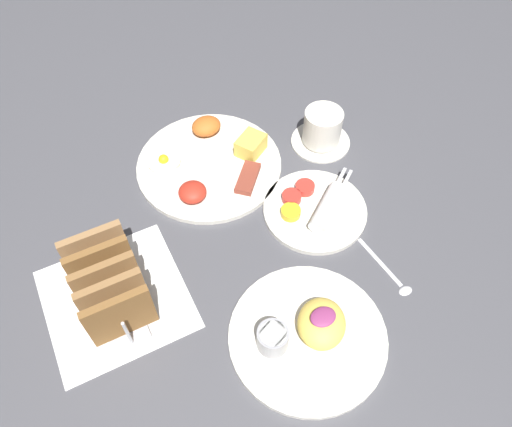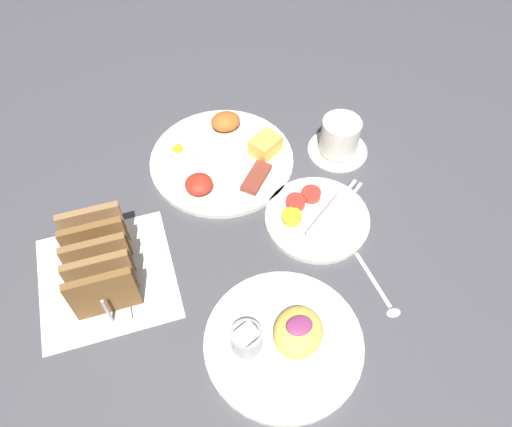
{
  "view_description": "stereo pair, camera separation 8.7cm",
  "coord_description": "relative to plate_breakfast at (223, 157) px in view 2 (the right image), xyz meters",
  "views": [
    {
      "loc": [
        -0.18,
        -0.42,
        0.73
      ],
      "look_at": [
        0.06,
        0.04,
        0.03
      ],
      "focal_mm": 35.0,
      "sensor_mm": 36.0,
      "label": 1
    },
    {
      "loc": [
        -0.1,
        -0.46,
        0.73
      ],
      "look_at": [
        0.06,
        0.04,
        0.03
      ],
      "focal_mm": 35.0,
      "sensor_mm": 36.0,
      "label": 2
    }
  ],
  "objects": [
    {
      "name": "ground_plane",
      "position": [
        -0.04,
        -0.21,
        -0.01
      ],
      "size": [
        3.0,
        3.0,
        0.0
      ],
      "primitive_type": "plane",
      "color": "#47474C"
    },
    {
      "name": "napkin_flat",
      "position": [
        -0.26,
        -0.2,
        -0.01
      ],
      "size": [
        0.22,
        0.22,
        0.0
      ],
      "color": "white",
      "rests_on": "ground_plane"
    },
    {
      "name": "plate_breakfast",
      "position": [
        0.0,
        0.0,
        0.0
      ],
      "size": [
        0.28,
        0.28,
        0.05
      ],
      "color": "silver",
      "rests_on": "ground_plane"
    },
    {
      "name": "plate_condiments",
      "position": [
        0.12,
        -0.19,
        -0.0
      ],
      "size": [
        0.2,
        0.19,
        0.04
      ],
      "color": "silver",
      "rests_on": "ground_plane"
    },
    {
      "name": "plate_foreground",
      "position": [
        -0.01,
        -0.39,
        0.0
      ],
      "size": [
        0.24,
        0.24,
        0.06
      ],
      "color": "silver",
      "rests_on": "ground_plane"
    },
    {
      "name": "toast_rack",
      "position": [
        -0.26,
        -0.2,
        0.04
      ],
      "size": [
        0.1,
        0.18,
        0.1
      ],
      "color": "#B7B7BC",
      "rests_on": "ground_plane"
    },
    {
      "name": "coffee_cup",
      "position": [
        0.23,
        -0.04,
        0.03
      ],
      "size": [
        0.12,
        0.12,
        0.08
      ],
      "color": "silver",
      "rests_on": "ground_plane"
    },
    {
      "name": "teaspoon",
      "position": [
        0.17,
        -0.37,
        -0.01
      ],
      "size": [
        0.03,
        0.13,
        0.01
      ],
      "color": "silver",
      "rests_on": "ground_plane"
    }
  ]
}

